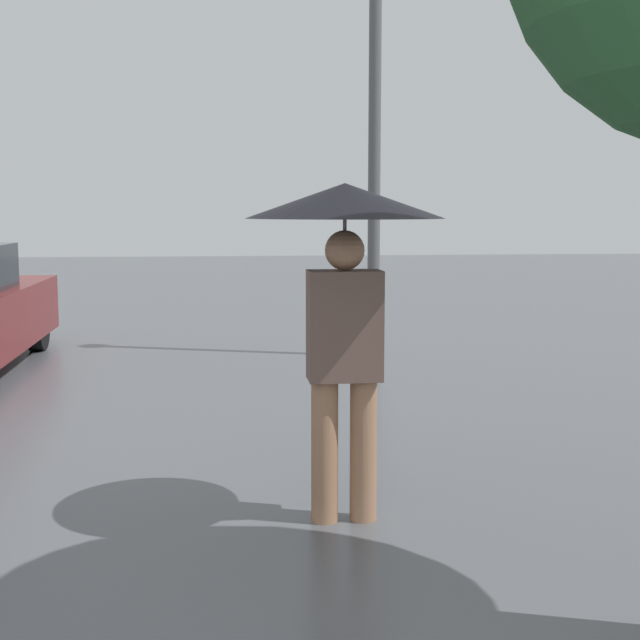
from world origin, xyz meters
The scene contains 2 objects.
pedestrian centered at (0.41, 3.18, 1.43)m, with size 1.03×1.03×1.79m.
street_lamp centered at (1.49, 8.43, 3.03)m, with size 0.31×0.31×5.05m.
Camera 1 is at (-0.24, -1.38, 1.66)m, focal length 50.00 mm.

